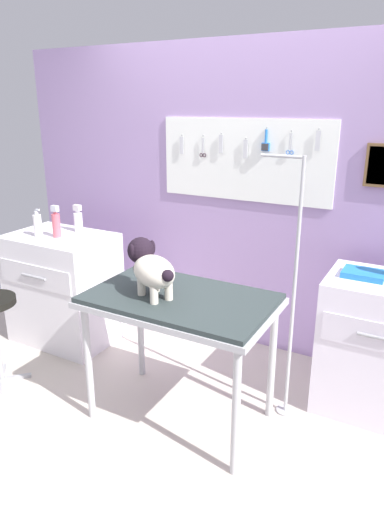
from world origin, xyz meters
name	(u,v)px	position (x,y,z in m)	size (l,w,h in m)	color
ground	(152,428)	(0.00, 0.00, -0.02)	(4.40, 4.00, 0.04)	beige
rear_wall_panel	(241,200)	(0.01, 1.28, 1.16)	(4.00, 0.11, 2.30)	#A083B8
grooming_table	(180,308)	(0.11, 0.16, 0.74)	(1.08, 0.66, 0.82)	#B7B7BC
grooming_arm	(292,304)	(0.66, 0.52, 0.75)	(0.30, 0.11, 1.60)	#B7B7BC
dog	(150,267)	(-0.05, 0.10, 0.98)	(0.42, 0.32, 0.31)	silver
counter_left	(64,288)	(-1.23, 0.59, 0.44)	(0.80, 0.58, 0.88)	white
cabinet_right	(379,346)	(1.14, 0.83, 0.44)	(0.68, 0.54, 0.87)	white
pump_bottle_white	(78,220)	(-1.17, 0.75, 0.98)	(0.07, 0.07, 0.22)	white
spray_bottle_short	(56,224)	(-1.20, 0.55, 0.99)	(0.06, 0.06, 0.24)	#CE5866
shampoo_bottle	(38,225)	(-1.34, 0.50, 0.97)	(0.06, 0.06, 0.21)	white
supply_tray	(364,274)	(1.00, 0.83, 0.89)	(0.24, 0.18, 0.04)	blue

